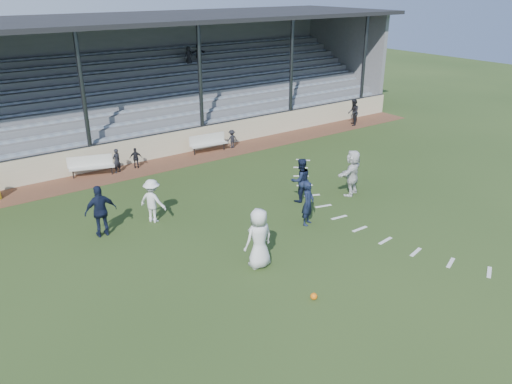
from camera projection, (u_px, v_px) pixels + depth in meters
ground at (299, 252)px, 16.57m from camera, size 90.00×90.00×0.00m
cinder_track at (162, 164)px, 24.45m from camera, size 34.00×2.00×0.02m
retaining_wall at (152, 148)px, 25.01m from camera, size 34.00×0.18×1.20m
bench_left at (91, 164)px, 22.81m from camera, size 2.03×1.05×0.95m
bench_right at (208, 142)px, 26.02m from camera, size 2.03×0.63×0.95m
football at (314, 296)px, 14.06m from camera, size 0.20×0.20×0.20m
player_white_lead at (259, 238)px, 15.37m from camera, size 0.97×0.63×1.97m
player_navy_lead at (308, 203)px, 18.16m from camera, size 0.73×0.64×1.68m
player_navy_mid at (300, 180)px, 20.07m from camera, size 0.95×0.78×1.82m
player_white_wing at (153, 201)px, 18.36m from camera, size 1.08×1.24×1.67m
player_navy_wing at (101, 211)px, 17.29m from camera, size 1.14×0.55×1.88m
player_white_back at (352, 172)px, 20.70m from camera, size 1.89×1.21×1.94m
official at (353, 112)px, 30.80m from camera, size 0.98×1.00×1.62m
sub_left_near at (117, 161)px, 23.18m from camera, size 0.50×0.41×1.16m
sub_left_far at (136, 158)px, 23.79m from camera, size 0.63×0.47×1.00m
sub_right at (232, 139)px, 26.69m from camera, size 0.64×0.37×0.99m
grandstand at (114, 99)px, 27.92m from camera, size 34.60×9.00×6.61m
penalty_arc at (384, 220)px, 18.77m from camera, size 3.89×14.63×0.01m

